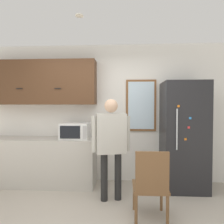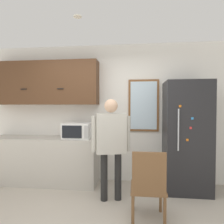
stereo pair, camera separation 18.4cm
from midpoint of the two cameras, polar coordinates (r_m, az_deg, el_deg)
back_wall at (r=4.02m, az=-0.68°, el=-0.29°), size 6.00×0.06×2.70m
counter at (r=4.16m, az=-17.68°, el=-12.97°), size 2.09×0.57×0.88m
upper_cabinets at (r=4.16m, az=-17.18°, el=7.85°), size 2.09×0.35×0.84m
microwave at (r=3.82m, az=-8.49°, el=-5.28°), size 0.52×0.39×0.29m
person at (r=3.17m, az=1.40°, el=-7.67°), size 0.60×0.32×1.60m
refrigerator at (r=3.79m, az=21.79°, el=-6.47°), size 0.75×0.67×1.92m
chair at (r=2.75m, az=12.33°, el=-19.42°), size 0.45×0.45×0.94m
window at (r=3.94m, az=10.33°, el=1.86°), size 0.59×0.05×1.01m
ceiling_light at (r=2.95m, az=-7.87°, el=25.46°), size 0.11×0.11×0.01m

